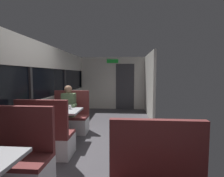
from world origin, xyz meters
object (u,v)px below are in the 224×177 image
object	(u,v)px
dining_table_mid_window	(60,114)
coffee_cup_primary	(70,107)
bench_near_window_facing_entry	(15,165)
bench_mid_window_facing_end	(47,139)
seated_passenger	(69,113)
bench_mid_window_facing_entry	(70,120)

from	to	relation	value
dining_table_mid_window	coffee_cup_primary	distance (m)	0.27
bench_near_window_facing_entry	bench_mid_window_facing_end	distance (m)	0.93
bench_mid_window_facing_end	seated_passenger	xyz separation A→B (m)	(0.00, 1.33, 0.21)
bench_mid_window_facing_end	seated_passenger	size ratio (longest dim) A/B	0.87
dining_table_mid_window	bench_near_window_facing_entry	bearing A→B (deg)	-90.00
bench_mid_window_facing_end	seated_passenger	world-z (taller)	seated_passenger
bench_mid_window_facing_end	bench_mid_window_facing_entry	xyz separation A→B (m)	(0.00, 1.40, 0.00)
bench_near_window_facing_entry	coffee_cup_primary	xyz separation A→B (m)	(0.18, 1.77, 0.46)
bench_near_window_facing_entry	seated_passenger	distance (m)	2.27
bench_near_window_facing_entry	dining_table_mid_window	bearing A→B (deg)	90.00
coffee_cup_primary	dining_table_mid_window	bearing A→B (deg)	-142.86
coffee_cup_primary	bench_mid_window_facing_end	bearing A→B (deg)	-102.27
dining_table_mid_window	bench_mid_window_facing_end	distance (m)	0.77
bench_near_window_facing_entry	coffee_cup_primary	bearing A→B (deg)	84.13
bench_near_window_facing_entry	dining_table_mid_window	xyz separation A→B (m)	(0.00, 1.63, 0.31)
bench_mid_window_facing_entry	seated_passenger	distance (m)	0.22
bench_mid_window_facing_entry	coffee_cup_primary	size ratio (longest dim) A/B	12.22
bench_mid_window_facing_end	bench_mid_window_facing_entry	distance (m)	1.40
bench_near_window_facing_entry	seated_passenger	xyz separation A→B (m)	(0.00, 2.26, 0.21)
bench_near_window_facing_entry	dining_table_mid_window	size ratio (longest dim) A/B	1.22
bench_near_window_facing_entry	bench_mid_window_facing_end	world-z (taller)	same
bench_mid_window_facing_end	coffee_cup_primary	world-z (taller)	bench_mid_window_facing_end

